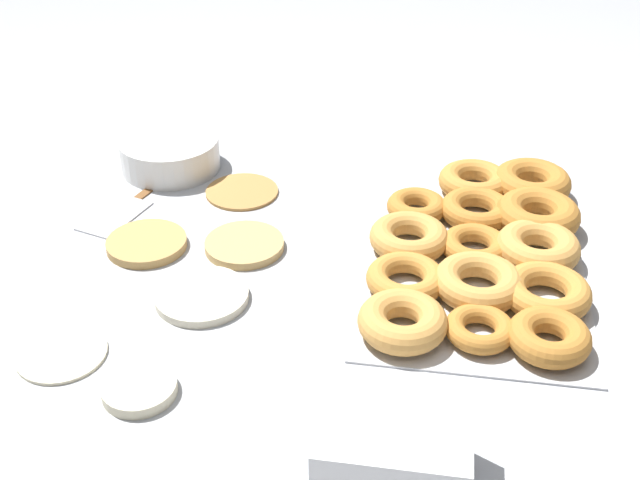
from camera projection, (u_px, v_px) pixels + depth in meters
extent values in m
plane|color=#B2B5BA|center=(254.00, 282.00, 1.04)|extent=(3.00, 3.00, 0.00)
cylinder|color=beige|center=(139.00, 388.00, 0.87)|extent=(0.08, 0.08, 0.01)
cylinder|color=tan|center=(147.00, 243.00, 1.11)|extent=(0.11, 0.11, 0.01)
cylinder|color=beige|center=(202.00, 296.00, 1.01)|extent=(0.12, 0.12, 0.01)
cylinder|color=beige|center=(62.00, 352.00, 0.92)|extent=(0.10, 0.10, 0.01)
cylinder|color=tan|center=(244.00, 245.00, 1.11)|extent=(0.11, 0.11, 0.01)
cylinder|color=#B27F42|center=(242.00, 190.00, 1.24)|extent=(0.11, 0.11, 0.01)
cube|color=silver|center=(473.00, 255.00, 1.09)|extent=(0.48, 0.29, 0.01)
torus|color=#B7752D|center=(549.00, 337.00, 0.92)|extent=(0.10, 0.10, 0.03)
torus|color=#C68438|center=(546.00, 292.00, 0.99)|extent=(0.11, 0.11, 0.03)
torus|color=#D19347|center=(538.00, 247.00, 1.07)|extent=(0.11, 0.11, 0.04)
torus|color=#B7752D|center=(538.00, 214.00, 1.14)|extent=(0.12, 0.12, 0.04)
torus|color=#B7752D|center=(532.00, 182.00, 1.21)|extent=(0.12, 0.12, 0.04)
torus|color=#B7752D|center=(480.00, 329.00, 0.94)|extent=(0.08, 0.08, 0.02)
torus|color=#D19347|center=(478.00, 282.00, 1.00)|extent=(0.11, 0.11, 0.03)
torus|color=#B7752D|center=(475.00, 246.00, 1.08)|extent=(0.09, 0.09, 0.03)
torus|color=#B7752D|center=(476.00, 210.00, 1.16)|extent=(0.10, 0.10, 0.03)
torus|color=#C68438|center=(474.00, 181.00, 1.22)|extent=(0.11, 0.11, 0.03)
torus|color=#D19347|center=(403.00, 321.00, 0.94)|extent=(0.11, 0.11, 0.04)
torus|color=#C68438|center=(406.00, 278.00, 1.02)|extent=(0.10, 0.10, 0.03)
torus|color=#D19347|center=(409.00, 237.00, 1.09)|extent=(0.11, 0.11, 0.03)
torus|color=#B7752D|center=(416.00, 206.00, 1.17)|extent=(0.09, 0.09, 0.03)
cylinder|color=white|center=(170.00, 154.00, 1.29)|extent=(0.16, 0.16, 0.05)
cube|color=white|center=(391.00, 477.00, 0.76)|extent=(0.11, 0.14, 0.02)
cube|color=white|center=(392.00, 461.00, 0.75)|extent=(0.11, 0.14, 0.02)
cube|color=white|center=(394.00, 445.00, 0.74)|extent=(0.11, 0.14, 0.02)
cube|color=white|center=(395.00, 428.00, 0.73)|extent=(0.11, 0.14, 0.02)
cube|color=brown|center=(163.00, 179.00, 1.27)|extent=(0.13, 0.05, 0.01)
cube|color=#BCBCC1|center=(114.00, 215.00, 1.18)|extent=(0.12, 0.09, 0.01)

